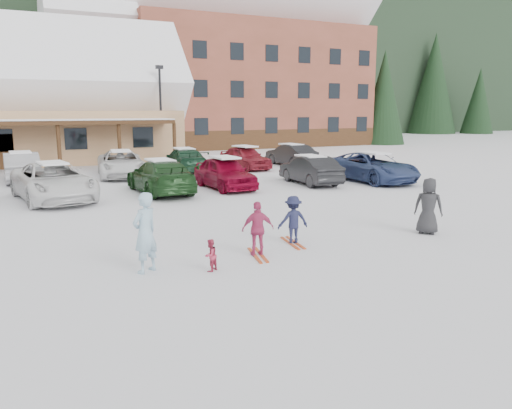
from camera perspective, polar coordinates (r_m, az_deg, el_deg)
name	(u,v)px	position (r m, az deg, el deg)	size (l,w,h in m)	color
ground	(262,248)	(13.52, 0.65, -4.99)	(160.00, 160.00, 0.00)	white
forested_hillside	(47,19)	(98.08, -22.82, 18.98)	(300.00, 70.00, 38.00)	black
alpine_hotel	(226,61)	(53.79, -3.41, 16.06)	(31.48, 14.01, 21.48)	brown
lamp_post	(161,109)	(35.94, -10.84, 10.71)	(0.50, 0.25, 6.67)	black
conifer_1	(384,85)	(56.48, 14.43, 13.08)	(4.84, 4.84, 11.22)	black
conifer_3	(135,96)	(56.94, -13.62, 11.95)	(3.96, 3.96, 9.18)	black
conifer_4	(340,88)	(70.09, 9.59, 12.99)	(5.06, 5.06, 11.73)	black
adult_skier	(145,233)	(11.60, -12.56, -3.17)	(0.68, 0.45, 1.86)	#97BED2
toddler_red	(210,255)	(11.58, -5.24, -5.80)	(0.37, 0.29, 0.76)	#B12D49
child_navy	(293,220)	(13.86, 4.25, -1.76)	(0.87, 0.50, 1.35)	#1A1D3B
skis_child_navy	(293,243)	(14.01, 4.22, -4.39)	(0.20, 1.40, 0.03)	#C1451B
child_magenta	(258,229)	(12.66, 0.22, -2.80)	(0.82, 0.34, 1.41)	#BA3463
skis_child_magenta	(258,255)	(12.84, 0.22, -5.78)	(0.20, 1.40, 0.03)	#C1451B
bystander_dark	(428,206)	(15.74, 19.10, -0.16)	(0.83, 0.54, 1.70)	#28282B
parked_car_2	(53,182)	(22.06, -22.16, 2.44)	(2.58, 5.60, 1.56)	white
parked_car_3	(161,177)	(22.64, -10.86, 3.16)	(2.09, 5.14, 1.49)	#1A3E1A
parked_car_4	(225,173)	(23.60, -3.59, 3.63)	(1.76, 4.37, 1.49)	maroon
parked_car_5	(310,170)	(25.18, 6.21, 3.95)	(1.49, 4.28, 1.41)	black
parked_car_6	(373,167)	(26.56, 13.17, 4.18)	(2.48, 5.38, 1.50)	navy
parked_car_9	(21,167)	(28.55, -25.23, 3.91)	(1.62, 4.64, 1.53)	#A5A4A9
parked_car_10	(121,164)	(28.65, -15.13, 4.51)	(2.42, 5.24, 1.46)	white
parked_car_11	(184,160)	(30.14, -8.19, 5.03)	(1.98, 4.87, 1.41)	#183E28
parked_car_12	(245,158)	(31.36, -1.26, 5.38)	(1.70, 4.23, 1.44)	maroon
parked_car_13	(291,155)	(33.51, 4.01, 5.69)	(1.50, 4.31, 1.42)	black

